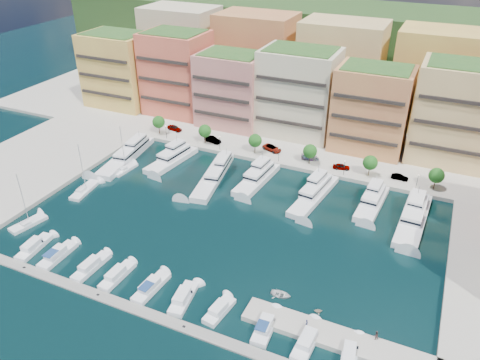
# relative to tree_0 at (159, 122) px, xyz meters

# --- Properties ---
(ground) EXTENTS (400.00, 400.00, 0.00)m
(ground) POSITION_rel_tree_0_xyz_m (40.00, -33.50, -4.74)
(ground) COLOR black
(ground) RESTS_ON ground
(north_quay) EXTENTS (220.00, 64.00, 2.00)m
(north_quay) POSITION_rel_tree_0_xyz_m (40.00, 28.50, -4.74)
(north_quay) COLOR #9E998E
(north_quay) RESTS_ON ground
(hillside) EXTENTS (240.00, 40.00, 58.00)m
(hillside) POSITION_rel_tree_0_xyz_m (40.00, 76.50, -4.74)
(hillside) COLOR #1D3B18
(hillside) RESTS_ON ground
(south_pontoon) EXTENTS (72.00, 2.20, 0.35)m
(south_pontoon) POSITION_rel_tree_0_xyz_m (37.00, -63.50, -4.74)
(south_pontoon) COLOR gray
(south_pontoon) RESTS_ON ground
(finger_pier) EXTENTS (32.00, 5.00, 2.00)m
(finger_pier) POSITION_rel_tree_0_xyz_m (70.00, -55.50, -4.74)
(finger_pier) COLOR #9E998E
(finger_pier) RESTS_ON ground
(apartment_0) EXTENTS (22.00, 16.50, 24.80)m
(apartment_0) POSITION_rel_tree_0_xyz_m (-26.00, 16.49, 8.57)
(apartment_0) COLOR #E9C955
(apartment_0) RESTS_ON north_quay
(apartment_1) EXTENTS (20.00, 16.50, 26.80)m
(apartment_1) POSITION_rel_tree_0_xyz_m (-4.00, 18.49, 9.57)
(apartment_1) COLOR #DB6349
(apartment_1) RESTS_ON north_quay
(apartment_2) EXTENTS (20.00, 15.50, 22.80)m
(apartment_2) POSITION_rel_tree_0_xyz_m (17.00, 16.49, 7.57)
(apartment_2) COLOR tan
(apartment_2) RESTS_ON north_quay
(apartment_3) EXTENTS (22.00, 16.50, 25.80)m
(apartment_3) POSITION_rel_tree_0_xyz_m (38.00, 18.49, 9.07)
(apartment_3) COLOR beige
(apartment_3) RESTS_ON north_quay
(apartment_4) EXTENTS (20.00, 15.50, 23.80)m
(apartment_4) POSITION_rel_tree_0_xyz_m (60.00, 16.49, 8.07)
(apartment_4) COLOR tan
(apartment_4) RESTS_ON north_quay
(apartment_5) EXTENTS (22.00, 16.50, 26.80)m
(apartment_5) POSITION_rel_tree_0_xyz_m (82.00, 18.49, 9.57)
(apartment_5) COLOR #E7C37A
(apartment_5) RESTS_ON north_quay
(backblock_0) EXTENTS (26.00, 18.00, 30.00)m
(backblock_0) POSITION_rel_tree_0_xyz_m (-15.00, 40.50, 11.26)
(backblock_0) COLOR beige
(backblock_0) RESTS_ON north_quay
(backblock_1) EXTENTS (26.00, 18.00, 30.00)m
(backblock_1) POSITION_rel_tree_0_xyz_m (15.00, 40.50, 11.26)
(backblock_1) COLOR tan
(backblock_1) RESTS_ON north_quay
(backblock_2) EXTENTS (26.00, 18.00, 30.00)m
(backblock_2) POSITION_rel_tree_0_xyz_m (45.00, 40.50, 11.26)
(backblock_2) COLOR #E7C37A
(backblock_2) RESTS_ON north_quay
(backblock_3) EXTENTS (26.00, 18.00, 30.00)m
(backblock_3) POSITION_rel_tree_0_xyz_m (75.00, 40.50, 11.26)
(backblock_3) COLOR #E9C955
(backblock_3) RESTS_ON north_quay
(tree_0) EXTENTS (3.80, 3.80, 5.65)m
(tree_0) POSITION_rel_tree_0_xyz_m (0.00, 0.00, 0.00)
(tree_0) COLOR #473323
(tree_0) RESTS_ON north_quay
(tree_1) EXTENTS (3.80, 3.80, 5.65)m
(tree_1) POSITION_rel_tree_0_xyz_m (16.00, 0.00, 0.00)
(tree_1) COLOR #473323
(tree_1) RESTS_ON north_quay
(tree_2) EXTENTS (3.80, 3.80, 5.65)m
(tree_2) POSITION_rel_tree_0_xyz_m (32.00, 0.00, 0.00)
(tree_2) COLOR #473323
(tree_2) RESTS_ON north_quay
(tree_3) EXTENTS (3.80, 3.80, 5.65)m
(tree_3) POSITION_rel_tree_0_xyz_m (48.00, 0.00, 0.00)
(tree_3) COLOR #473323
(tree_3) RESTS_ON north_quay
(tree_4) EXTENTS (3.80, 3.80, 5.65)m
(tree_4) POSITION_rel_tree_0_xyz_m (64.00, 0.00, 0.00)
(tree_4) COLOR #473323
(tree_4) RESTS_ON north_quay
(tree_5) EXTENTS (3.80, 3.80, 5.65)m
(tree_5) POSITION_rel_tree_0_xyz_m (80.00, 0.00, 0.00)
(tree_5) COLOR #473323
(tree_5) RESTS_ON north_quay
(lamppost_0) EXTENTS (0.30, 0.30, 4.20)m
(lamppost_0) POSITION_rel_tree_0_xyz_m (4.00, -2.30, -0.92)
(lamppost_0) COLOR black
(lamppost_0) RESTS_ON north_quay
(lamppost_1) EXTENTS (0.30, 0.30, 4.20)m
(lamppost_1) POSITION_rel_tree_0_xyz_m (22.00, -2.30, -0.92)
(lamppost_1) COLOR black
(lamppost_1) RESTS_ON north_quay
(lamppost_2) EXTENTS (0.30, 0.30, 4.20)m
(lamppost_2) POSITION_rel_tree_0_xyz_m (40.00, -2.30, -0.92)
(lamppost_2) COLOR black
(lamppost_2) RESTS_ON north_quay
(lamppost_3) EXTENTS (0.30, 0.30, 4.20)m
(lamppost_3) POSITION_rel_tree_0_xyz_m (58.00, -2.30, -0.92)
(lamppost_3) COLOR black
(lamppost_3) RESTS_ON north_quay
(lamppost_4) EXTENTS (0.30, 0.30, 4.20)m
(lamppost_4) POSITION_rel_tree_0_xyz_m (76.00, -2.30, -0.92)
(lamppost_4) COLOR black
(lamppost_4) RESTS_ON north_quay
(yacht_0) EXTENTS (7.88, 25.49, 7.30)m
(yacht_0) POSITION_rel_tree_0_xyz_m (-0.05, -15.99, -3.53)
(yacht_0) COLOR white
(yacht_0) RESTS_ON ground
(yacht_1) EXTENTS (7.28, 18.69, 7.30)m
(yacht_1) POSITION_rel_tree_0_xyz_m (12.67, -12.88, -3.65)
(yacht_1) COLOR white
(yacht_1) RESTS_ON ground
(yacht_2) EXTENTS (8.53, 25.07, 7.30)m
(yacht_2) POSITION_rel_tree_0_xyz_m (27.36, -15.81, -3.53)
(yacht_2) COLOR white
(yacht_2) RESTS_ON ground
(yacht_3) EXTENTS (6.21, 18.63, 7.30)m
(yacht_3) POSITION_rel_tree_0_xyz_m (38.27, -12.88, -3.53)
(yacht_3) COLOR white
(yacht_3) RESTS_ON ground
(yacht_4) EXTENTS (7.14, 21.90, 7.30)m
(yacht_4) POSITION_rel_tree_0_xyz_m (53.92, -14.41, -3.65)
(yacht_4) COLOR white
(yacht_4) RESTS_ON ground
(yacht_5) EXTENTS (5.57, 16.99, 7.30)m
(yacht_5) POSITION_rel_tree_0_xyz_m (67.36, -12.16, -3.53)
(yacht_5) COLOR white
(yacht_5) RESTS_ON ground
(yacht_6) EXTENTS (6.13, 22.81, 7.30)m
(yacht_6) POSITION_rel_tree_0_xyz_m (77.08, -14.86, -3.53)
(yacht_6) COLOR white
(yacht_6) RESTS_ON ground
(cruiser_0) EXTENTS (3.56, 9.12, 2.55)m
(cruiser_0) POSITION_rel_tree_0_xyz_m (7.16, -58.10, -4.20)
(cruiser_0) COLOR white
(cruiser_0) RESTS_ON ground
(cruiser_1) EXTENTS (2.94, 9.04, 2.66)m
(cruiser_1) POSITION_rel_tree_0_xyz_m (13.46, -58.12, -4.17)
(cruiser_1) COLOR white
(cruiser_1) RESTS_ON ground
(cruiser_2) EXTENTS (2.79, 9.10, 2.55)m
(cruiser_2) POSITION_rel_tree_0_xyz_m (21.95, -58.10, -4.20)
(cruiser_2) COLOR white
(cruiser_2) RESTS_ON ground
(cruiser_3) EXTENTS (2.72, 8.61, 2.55)m
(cruiser_3) POSITION_rel_tree_0_xyz_m (28.18, -58.09, -4.20)
(cruiser_3) COLOR white
(cruiser_3) RESTS_ON ground
(cruiser_4) EXTENTS (3.19, 8.98, 2.66)m
(cruiser_4) POSITION_rel_tree_0_xyz_m (35.83, -58.12, -4.17)
(cruiser_4) COLOR white
(cruiser_4) RESTS_ON ground
(cruiser_5) EXTENTS (3.81, 8.65, 2.55)m
(cruiser_5) POSITION_rel_tree_0_xyz_m (42.68, -58.09, -4.20)
(cruiser_5) COLOR white
(cruiser_5) RESTS_ON ground
(cruiser_6) EXTENTS (3.41, 7.37, 2.55)m
(cruiser_6) POSITION_rel_tree_0_xyz_m (49.84, -58.08, -4.20)
(cruiser_6) COLOR white
(cruiser_6) RESTS_ON ground
(cruiser_7) EXTENTS (3.21, 8.30, 2.66)m
(cruiser_7) POSITION_rel_tree_0_xyz_m (58.51, -58.11, -4.17)
(cruiser_7) COLOR white
(cruiser_7) RESTS_ON ground
(cruiser_8) EXTENTS (3.13, 9.04, 2.55)m
(cruiser_8) POSITION_rel_tree_0_xyz_m (65.75, -58.10, -4.20)
(cruiser_8) COLOR white
(cruiser_8) RESTS_ON ground
(cruiser_9) EXTENTS (3.48, 8.64, 2.55)m
(cruiser_9) POSITION_rel_tree_0_xyz_m (72.57, -58.09, -4.20)
(cruiser_9) COLOR white
(cruiser_9) RESTS_ON ground
(sailboat_2) EXTENTS (3.43, 7.95, 13.20)m
(sailboat_2) POSITION_rel_tree_0_xyz_m (3.63, -22.72, -4.42)
(sailboat_2) COLOR white
(sailboat_2) RESTS_ON ground
(sailboat_0) EXTENTS (4.53, 8.57, 13.20)m
(sailboat_0) POSITION_rel_tree_0_xyz_m (-0.60, -52.25, -4.43)
(sailboat_0) COLOR white
(sailboat_0) RESTS_ON ground
(sailboat_1) EXTENTS (4.09, 9.82, 13.20)m
(sailboat_1) POSITION_rel_tree_0_xyz_m (1.13, -35.73, -4.43)
(sailboat_1) COLOR white
(sailboat_1) RESTS_ON ground
(tender_1) EXTENTS (1.87, 1.75, 0.79)m
(tender_1) POSITION_rel_tree_0_xyz_m (65.44, -50.73, -4.35)
(tender_1) COLOR beige
(tender_1) RESTS_ON ground
(tender_0) EXTENTS (3.90, 2.88, 0.78)m
(tender_0) POSITION_rel_tree_0_xyz_m (58.18, -49.71, -4.35)
(tender_0) COLOR silver
(tender_0) RESTS_ON ground
(car_0) EXTENTS (5.27, 2.97, 1.69)m
(car_0) POSITION_rel_tree_0_xyz_m (3.10, 3.82, -2.90)
(car_0) COLOR gray
(car_0) RESTS_ON north_quay
(car_1) EXTENTS (5.50, 2.89, 1.72)m
(car_1) POSITION_rel_tree_0_xyz_m (17.99, 1.00, -2.88)
(car_1) COLOR gray
(car_1) RESTS_ON north_quay
(car_2) EXTENTS (6.36, 4.55, 1.61)m
(car_2) POSITION_rel_tree_0_xyz_m (35.98, 3.19, -2.94)
(car_2) COLOR gray
(car_2) RESTS_ON north_quay
(car_3) EXTENTS (5.19, 3.18, 1.40)m
(car_3) POSITION_rel_tree_0_xyz_m (47.54, 2.30, -3.04)
(car_3) COLOR gray
(car_3) RESTS_ON north_quay
(car_4) EXTENTS (4.76, 2.78, 1.52)m
(car_4) POSITION_rel_tree_0_xyz_m (56.71, 0.52, -2.98)
(car_4) COLOR gray
(car_4) RESTS_ON north_quay
(car_5) EXTENTS (4.27, 1.67, 1.39)m
(car_5) POSITION_rel_tree_0_xyz_m (71.64, 1.16, -3.05)
(car_5) COLOR gray
(car_5) RESTS_ON north_quay
(person_0) EXTENTS (0.53, 0.69, 1.68)m
(person_0) POSITION_rel_tree_0_xyz_m (64.84, -55.74, -2.90)
(person_0) COLOR navy
(person_0) RESTS_ON finger_pier
(person_1) EXTENTS (1.05, 1.03, 1.70)m
(person_1) POSITION_rel_tree_0_xyz_m (75.65, -53.50, -2.89)
(person_1) COLOR #452C29
(person_1) RESTS_ON finger_pier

